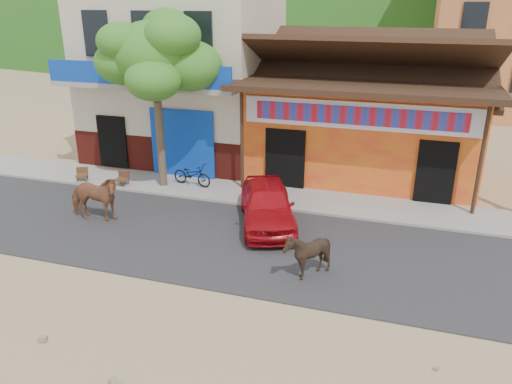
# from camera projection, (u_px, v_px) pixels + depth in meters

# --- Properties ---
(ground) EXTENTS (120.00, 120.00, 0.00)m
(ground) POSITION_uv_depth(u_px,v_px,m) (227.00, 294.00, 11.59)
(ground) COLOR #9E825B
(ground) RESTS_ON ground
(road) EXTENTS (60.00, 5.00, 0.04)m
(road) POSITION_uv_depth(u_px,v_px,m) (259.00, 246.00, 13.80)
(road) COLOR #28282B
(road) RESTS_ON ground
(sidewalk) EXTENTS (60.00, 2.00, 0.12)m
(sidewalk) POSITION_uv_depth(u_px,v_px,m) (289.00, 199.00, 16.90)
(sidewalk) COLOR gray
(sidewalk) RESTS_ON ground
(dance_club) EXTENTS (8.00, 6.00, 3.60)m
(dance_club) POSITION_uv_depth(u_px,v_px,m) (365.00, 125.00, 19.25)
(dance_club) COLOR orange
(dance_club) RESTS_ON ground
(cafe_building) EXTENTS (7.00, 6.00, 7.00)m
(cafe_building) POSITION_uv_depth(u_px,v_px,m) (185.00, 72.00, 20.72)
(cafe_building) COLOR beige
(cafe_building) RESTS_ON ground
(tree) EXTENTS (3.00, 3.00, 6.00)m
(tree) POSITION_uv_depth(u_px,v_px,m) (158.00, 102.00, 16.88)
(tree) COLOR #2D721E
(tree) RESTS_ON sidewalk
(cow_tan) EXTENTS (1.79, 0.93, 1.47)m
(cow_tan) POSITION_uv_depth(u_px,v_px,m) (94.00, 198.00, 15.07)
(cow_tan) COLOR brown
(cow_tan) RESTS_ON road
(cow_dark) EXTENTS (1.23, 1.12, 1.23)m
(cow_dark) POSITION_uv_depth(u_px,v_px,m) (307.00, 254.00, 12.02)
(cow_dark) COLOR black
(cow_dark) RESTS_ON road
(red_car) EXTENTS (2.76, 4.06, 1.28)m
(red_car) POSITION_uv_depth(u_px,v_px,m) (267.00, 204.00, 14.85)
(red_car) COLOR #AB0C13
(red_car) RESTS_ON road
(scooter) EXTENTS (1.58, 0.76, 0.80)m
(scooter) POSITION_uv_depth(u_px,v_px,m) (192.00, 175.00, 17.79)
(scooter) COLOR black
(scooter) RESTS_ON sidewalk
(cafe_chair_left) EXTENTS (0.42, 0.42, 0.90)m
(cafe_chair_left) POSITION_uv_depth(u_px,v_px,m) (121.00, 173.00, 17.75)
(cafe_chair_left) COLOR #51271B
(cafe_chair_left) RESTS_ON sidewalk
(cafe_chair_right) EXTENTS (0.55, 0.55, 0.87)m
(cafe_chair_right) POSITION_uv_depth(u_px,v_px,m) (81.00, 169.00, 18.22)
(cafe_chair_right) COLOR #4E2F1A
(cafe_chair_right) RESTS_ON sidewalk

